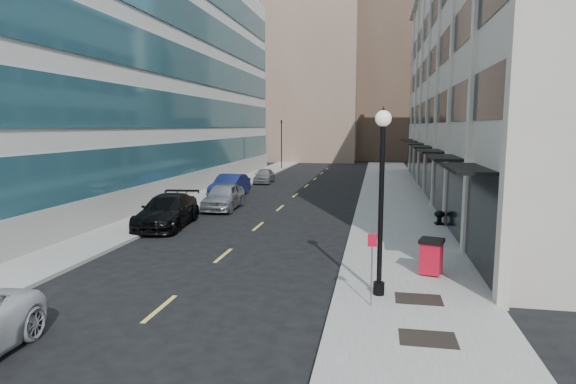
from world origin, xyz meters
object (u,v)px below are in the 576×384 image
(traffic_signal, at_px, (281,123))
(urn_planter, at_px, (439,216))
(lamppost, at_px, (381,186))
(car_grey_sedan, at_px, (264,176))
(sign_post, at_px, (372,256))
(car_silver_sedan, at_px, (224,196))
(trash_bin, at_px, (431,255))
(car_black_pickup, at_px, (167,211))
(car_blue_sedan, at_px, (230,186))

(traffic_signal, height_order, urn_planter, traffic_signal)
(lamppost, bearing_deg, urn_planter, 74.53)
(car_grey_sedan, bearing_deg, sign_post, -74.83)
(car_grey_sedan, xyz_separation_m, sign_post, (10.48, -30.61, 0.95))
(car_grey_sedan, bearing_deg, urn_planter, -56.10)
(traffic_signal, xyz_separation_m, lamppost, (11.90, -44.00, -2.14))
(traffic_signal, distance_m, lamppost, 45.63)
(car_grey_sedan, height_order, lamppost, lamppost)
(urn_planter, bearing_deg, car_silver_sedan, 165.89)
(traffic_signal, bearing_deg, urn_planter, -65.04)
(trash_bin, bearing_deg, car_black_pickup, 169.49)
(traffic_signal, height_order, car_grey_sedan, traffic_signal)
(car_blue_sedan, height_order, lamppost, lamppost)
(trash_bin, distance_m, lamppost, 4.08)
(sign_post, bearing_deg, traffic_signal, 106.10)
(car_black_pickup, distance_m, trash_bin, 14.62)
(sign_post, distance_m, urn_planter, 13.07)
(car_silver_sedan, bearing_deg, urn_planter, -16.63)
(traffic_signal, height_order, trash_bin, traffic_signal)
(lamppost, bearing_deg, car_grey_sedan, 109.89)
(traffic_signal, bearing_deg, sign_post, -75.46)
(sign_post, bearing_deg, car_grey_sedan, 110.46)
(traffic_signal, relative_size, lamppost, 1.20)
(car_black_pickup, bearing_deg, urn_planter, 4.03)
(car_silver_sedan, relative_size, urn_planter, 6.58)
(trash_bin, bearing_deg, car_silver_sedan, 149.93)
(lamppost, bearing_deg, sign_post, -102.63)
(trash_bin, relative_size, sign_post, 0.56)
(car_black_pickup, bearing_deg, car_grey_sedan, 82.90)
(car_grey_sedan, relative_size, urn_planter, 5.36)
(urn_planter, bearing_deg, car_grey_sedan, 127.63)
(car_black_pickup, bearing_deg, sign_post, -48.33)
(car_black_pickup, bearing_deg, car_blue_sedan, 84.27)
(traffic_signal, distance_m, car_grey_sedan, 15.30)
(traffic_signal, xyz_separation_m, urn_planter, (15.10, -32.44, -5.11))
(car_black_pickup, distance_m, car_silver_sedan, 5.91)
(lamppost, distance_m, sign_post, 2.19)
(car_blue_sedan, relative_size, lamppost, 0.89)
(sign_post, bearing_deg, urn_planter, 76.30)
(traffic_signal, height_order, car_silver_sedan, traffic_signal)
(trash_bin, relative_size, lamppost, 0.22)
(car_grey_sedan, xyz_separation_m, lamppost, (10.71, -29.60, 2.88))
(car_silver_sedan, xyz_separation_m, sign_post, (9.69, -15.87, 0.79))
(sign_post, height_order, urn_planter, sign_post)
(car_black_pickup, relative_size, car_silver_sedan, 1.17)
(traffic_signal, height_order, car_black_pickup, traffic_signal)
(traffic_signal, distance_m, car_blue_sedan, 24.22)
(traffic_signal, xyz_separation_m, car_blue_sedan, (0.70, -23.71, -4.87))
(sign_post, xyz_separation_m, urn_planter, (3.43, 12.57, -1.03))
(traffic_signal, distance_m, car_silver_sedan, 29.61)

